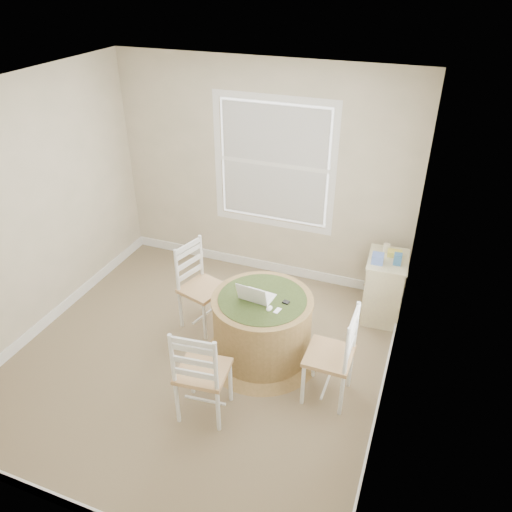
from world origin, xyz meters
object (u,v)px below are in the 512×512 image
at_px(chair_right, 329,355).
at_px(chair_left, 203,288).
at_px(chair_near, 203,371).
at_px(laptop, 256,296).
at_px(corner_chest, 384,288).
at_px(round_table, 262,325).

bearing_deg(chair_right, chair_left, -109.16).
height_order(chair_left, chair_near, same).
distance_m(chair_left, chair_near, 1.23).
xyz_separation_m(chair_near, laptop, (0.16, 0.84, 0.25)).
distance_m(chair_left, corner_chest, 1.97).
relative_size(chair_left, chair_near, 1.00).
height_order(chair_right, corner_chest, chair_right).
height_order(chair_near, chair_right, same).
bearing_deg(chair_right, chair_near, -58.72).
bearing_deg(chair_near, corner_chest, -128.63).
distance_m(laptop, corner_chest, 1.58).
bearing_deg(corner_chest, chair_left, -157.93).
height_order(round_table, chair_left, chair_left).
bearing_deg(corner_chest, chair_near, -125.81).
distance_m(round_table, corner_chest, 1.49).
bearing_deg(round_table, chair_left, 173.26).
xyz_separation_m(chair_left, chair_near, (0.54, -1.10, 0.00)).
height_order(round_table, laptop, laptop).
bearing_deg(corner_chest, laptop, -137.49).
height_order(chair_left, laptop, chair_left).
xyz_separation_m(chair_right, laptop, (-0.79, 0.27, 0.25)).
height_order(laptop, corner_chest, laptop).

